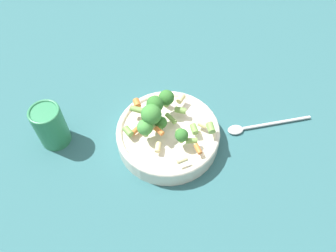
{
  "coord_description": "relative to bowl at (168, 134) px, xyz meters",
  "views": [
    {
      "loc": [
        0.4,
        -0.03,
        0.61
      ],
      "look_at": [
        0.0,
        0.0,
        0.06
      ],
      "focal_mm": 35.0,
      "sensor_mm": 36.0,
      "label": 1
    }
  ],
  "objects": [
    {
      "name": "cup",
      "position": [
        -0.02,
        -0.25,
        0.03
      ],
      "size": [
        0.06,
        0.06,
        0.1
      ],
      "color": "#2D7F51",
      "rests_on": "ground_plane"
    },
    {
      "name": "spoon",
      "position": [
        -0.02,
        0.2,
        -0.02
      ],
      "size": [
        0.04,
        0.2,
        0.01
      ],
      "rotation": [
        0.0,
        0.0,
        11.13
      ],
      "color": "silver",
      "rests_on": "ground_plane"
    },
    {
      "name": "bowl",
      "position": [
        0.0,
        0.0,
        0.0
      ],
      "size": [
        0.22,
        0.22,
        0.05
      ],
      "color": "silver",
      "rests_on": "ground_plane"
    },
    {
      "name": "ground_plane",
      "position": [
        0.0,
        0.0,
        -0.02
      ],
      "size": [
        3.0,
        3.0,
        0.0
      ],
      "primitive_type": "plane",
      "color": "#2D6066"
    },
    {
      "name": "pasta_salad",
      "position": [
        -0.01,
        -0.02,
        0.06
      ],
      "size": [
        0.18,
        0.19,
        0.07
      ],
      "color": "#8CB766",
      "rests_on": "bowl"
    }
  ]
}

